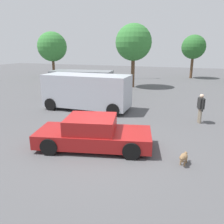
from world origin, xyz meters
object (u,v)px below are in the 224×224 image
dog (184,157)px  light_post_near (133,42)px  pedestrian (201,106)px  suv_dark (82,82)px  sedan_foreground (93,134)px  van_white (87,91)px

dog → light_post_near: 22.10m
dog → pedestrian: (0.50, 4.82, 0.63)m
dog → suv_dark: size_ratio=0.12×
pedestrian → light_post_near: size_ratio=0.23×
sedan_foreground → pedestrian: bearing=36.0°
light_post_near → pedestrian: bearing=-62.8°
suv_dark → light_post_near: (1.12, 11.18, 3.37)m
van_white → pedestrian: (6.66, -0.37, -0.28)m
sedan_foreground → van_white: (-2.78, 5.01, 0.61)m
suv_dark → light_post_near: size_ratio=0.79×
pedestrian → light_post_near: light_post_near is taller
dog → suv_dark: 12.62m
suv_dark → pedestrian: suv_dark is taller
sedan_foreground → light_post_near: 20.96m
suv_dark → dog: bearing=-55.3°
van_white → pedestrian: size_ratio=3.51×
pedestrian → light_post_near: 17.84m
sedan_foreground → suv_dark: bearing=106.1°
dog → pedestrian: size_ratio=0.41×
pedestrian → light_post_near: (-8.00, 15.55, 3.55)m
sedan_foreground → dog: (3.38, -0.18, -0.30)m
suv_dark → pedestrian: size_ratio=3.39×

